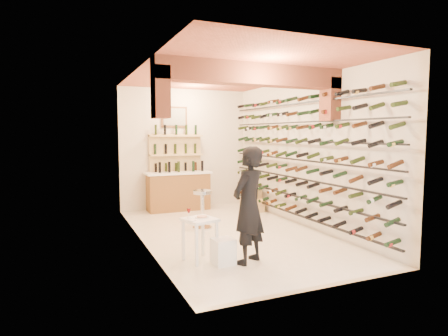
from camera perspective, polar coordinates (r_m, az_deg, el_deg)
name	(u,v)px	position (r m, az deg, el deg)	size (l,w,h in m)	color
ground	(230,233)	(7.80, 0.88, -9.74)	(6.00, 6.00, 0.00)	#EFE8CE
room_shell	(235,121)	(7.30, 1.74, 7.08)	(3.52, 6.02, 3.21)	beige
wine_rack	(295,155)	(8.29, 10.61, 1.91)	(0.32, 5.70, 2.56)	black
back_counter	(178,190)	(10.04, -6.86, -3.30)	(1.70, 0.62, 1.29)	brown
back_shelving	(176,165)	(10.19, -7.28, 0.42)	(1.40, 0.31, 2.73)	tan
tasting_table	(200,226)	(6.05, -3.69, -8.69)	(0.58, 0.58, 0.83)	white
white_stool	(223,251)	(5.99, -0.14, -12.42)	(0.32, 0.32, 0.40)	white
person	(249,205)	(5.89, 3.71, -5.59)	(0.66, 0.44, 1.82)	black
chrome_barstool	(202,206)	(8.08, -3.27, -5.78)	(0.42, 0.42, 0.82)	silver
crate_lower	(252,205)	(9.87, 4.26, -5.55)	(0.57, 0.40, 0.34)	tan
crate_upper	(252,194)	(9.82, 4.28, -3.85)	(0.43, 0.30, 0.25)	tan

